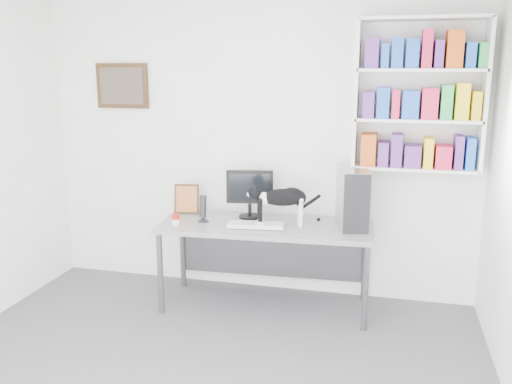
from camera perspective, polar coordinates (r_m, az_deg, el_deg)
room at (r=3.12m, az=-8.82°, el=-0.53°), size 4.01×4.01×2.70m
bookshelf at (r=4.66m, az=16.77°, el=9.72°), size 1.03×0.28×1.24m
wall_art at (r=5.38m, az=-13.90°, el=10.79°), size 0.52×0.04×0.42m
desk at (r=4.78m, az=1.00°, el=-7.74°), size 1.85×0.81×0.76m
monitor at (r=4.81m, az=-0.66°, el=-0.17°), size 0.44×0.27×0.44m
keyboard at (r=4.57m, az=-0.02°, el=-3.49°), size 0.49×0.24×0.04m
pc_tower at (r=4.62m, az=10.11°, el=-0.54°), size 0.32×0.54×0.50m
speaker at (r=4.73m, az=-5.61°, el=-1.70°), size 0.11×0.11×0.24m
leaning_print at (r=5.01m, az=-7.31°, el=-0.66°), size 0.24×0.13×0.28m
soup_can at (r=4.68m, az=-8.44°, el=-2.86°), size 0.08×0.08×0.09m
cat at (r=4.55m, az=2.72°, el=-1.58°), size 0.57×0.31×0.34m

